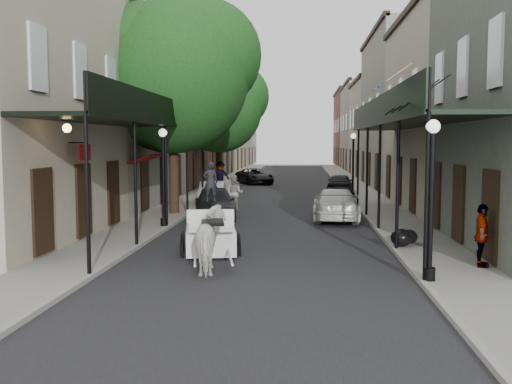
% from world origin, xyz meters
% --- Properties ---
extents(ground, '(140.00, 140.00, 0.00)m').
position_xyz_m(ground, '(0.00, 0.00, 0.00)').
color(ground, gray).
rests_on(ground, ground).
extents(road, '(8.00, 90.00, 0.01)m').
position_xyz_m(road, '(0.00, 20.00, 0.01)').
color(road, black).
rests_on(road, ground).
extents(sidewalk_left, '(2.20, 90.00, 0.12)m').
position_xyz_m(sidewalk_left, '(-5.00, 20.00, 0.06)').
color(sidewalk_left, gray).
rests_on(sidewalk_left, ground).
extents(sidewalk_right, '(2.20, 90.00, 0.12)m').
position_xyz_m(sidewalk_right, '(5.00, 20.00, 0.06)').
color(sidewalk_right, gray).
rests_on(sidewalk_right, ground).
extents(building_row_left, '(5.00, 80.00, 10.50)m').
position_xyz_m(building_row_left, '(-8.60, 30.00, 5.25)').
color(building_row_left, '#A59984').
rests_on(building_row_left, ground).
extents(building_row_right, '(5.00, 80.00, 10.50)m').
position_xyz_m(building_row_right, '(8.60, 30.00, 5.25)').
color(building_row_right, gray).
rests_on(building_row_right, ground).
extents(gallery_left, '(2.20, 18.05, 4.88)m').
position_xyz_m(gallery_left, '(-4.79, 6.98, 4.05)').
color(gallery_left, black).
rests_on(gallery_left, sidewalk_left).
extents(gallery_right, '(2.20, 18.05, 4.88)m').
position_xyz_m(gallery_right, '(4.79, 6.98, 4.05)').
color(gallery_right, black).
rests_on(gallery_right, sidewalk_right).
extents(tree_near, '(7.31, 6.80, 9.63)m').
position_xyz_m(tree_near, '(-4.20, 10.18, 6.49)').
color(tree_near, '#382619').
rests_on(tree_near, sidewalk_left).
extents(tree_far, '(6.45, 6.00, 8.61)m').
position_xyz_m(tree_far, '(-4.25, 24.18, 5.84)').
color(tree_far, '#382619').
rests_on(tree_far, sidewalk_left).
extents(lamppost_right_near, '(0.32, 0.32, 3.71)m').
position_xyz_m(lamppost_right_near, '(4.10, -2.00, 2.05)').
color(lamppost_right_near, black).
rests_on(lamppost_right_near, sidewalk_right).
extents(lamppost_left, '(0.32, 0.32, 3.71)m').
position_xyz_m(lamppost_left, '(-4.10, 6.00, 2.05)').
color(lamppost_left, black).
rests_on(lamppost_left, sidewalk_left).
extents(lamppost_right_far, '(0.32, 0.32, 3.71)m').
position_xyz_m(lamppost_right_far, '(4.10, 18.00, 2.05)').
color(lamppost_right_far, black).
rests_on(lamppost_right_far, sidewalk_right).
extents(horse, '(1.25, 2.11, 1.67)m').
position_xyz_m(horse, '(-1.12, -1.00, 0.83)').
color(horse, silver).
rests_on(horse, ground).
extents(carriage, '(1.96, 2.67, 2.79)m').
position_xyz_m(carriage, '(-1.60, 1.56, 1.08)').
color(carriage, black).
rests_on(carriage, ground).
extents(pedestrian_walking, '(0.93, 0.78, 1.73)m').
position_xyz_m(pedestrian_walking, '(-2.08, 11.93, 0.87)').
color(pedestrian_walking, '#9C9D94').
rests_on(pedestrian_walking, ground).
extents(pedestrian_sidewalk_left, '(1.40, 1.07, 1.91)m').
position_xyz_m(pedestrian_sidewalk_left, '(-4.32, 22.70, 1.08)').
color(pedestrian_sidewalk_left, gray).
rests_on(pedestrian_sidewalk_left, sidewalk_left).
extents(pedestrian_sidewalk_right, '(0.63, 1.02, 1.62)m').
position_xyz_m(pedestrian_sidewalk_right, '(5.75, -0.43, 0.93)').
color(pedestrian_sidewalk_right, gray).
rests_on(pedestrian_sidewalk_right, sidewalk_right).
extents(car_left_near, '(2.38, 4.38, 1.41)m').
position_xyz_m(car_left_near, '(-2.60, 9.00, 0.71)').
color(car_left_near, black).
rests_on(car_left_near, ground).
extents(car_left_mid, '(1.61, 3.80, 1.22)m').
position_xyz_m(car_left_mid, '(-3.60, 14.62, 0.61)').
color(car_left_mid, '#AAA9AF').
rests_on(car_left_mid, ground).
extents(car_left_far, '(3.70, 4.94, 1.25)m').
position_xyz_m(car_left_far, '(-2.60, 29.74, 0.62)').
color(car_left_far, black).
rests_on(car_left_far, ground).
extents(car_right_near, '(2.08, 4.76, 1.36)m').
position_xyz_m(car_right_near, '(2.60, 9.00, 0.68)').
color(car_right_near, silver).
rests_on(car_right_near, ground).
extents(car_right_far, '(2.00, 4.06, 1.33)m').
position_xyz_m(car_right_far, '(3.60, 21.62, 0.67)').
color(car_right_far, black).
rests_on(car_right_far, ground).
extents(trash_bags, '(0.91, 1.06, 0.56)m').
position_xyz_m(trash_bags, '(4.32, 2.49, 0.38)').
color(trash_bags, black).
rests_on(trash_bags, sidewalk_right).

